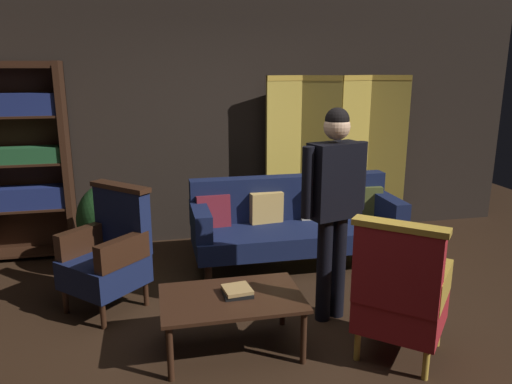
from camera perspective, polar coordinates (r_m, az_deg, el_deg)
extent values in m
plane|color=black|center=(3.83, 2.67, -16.92)|extent=(10.00, 10.00, 0.00)
cube|color=black|center=(5.70, -3.58, 8.44)|extent=(7.20, 0.10, 2.80)
cube|color=#B29338|center=(5.67, 3.24, 3.81)|extent=(0.45, 0.15, 1.90)
cube|color=#B78E33|center=(5.57, 3.38, 13.15)|extent=(0.45, 0.16, 0.06)
cube|color=#B29338|center=(5.76, 7.47, 3.88)|extent=(0.42, 0.23, 1.90)
cube|color=#B78E33|center=(5.66, 7.78, 13.07)|extent=(0.43, 0.24, 0.06)
cube|color=#B29338|center=(5.90, 11.34, 3.97)|extent=(0.44, 0.21, 1.90)
cube|color=#B78E33|center=(5.81, 11.80, 12.93)|extent=(0.44, 0.21, 0.06)
cube|color=#B29338|center=(6.10, 15.00, 4.09)|extent=(0.45, 0.17, 1.90)
cube|color=#B78E33|center=(6.01, 15.58, 12.75)|extent=(0.45, 0.18, 0.06)
cube|color=black|center=(5.49, -21.22, 3.30)|extent=(0.06, 0.32, 2.05)
cube|color=black|center=(5.72, -25.17, 3.32)|extent=(0.90, 0.02, 2.05)
cube|color=black|center=(5.82, -24.47, -6.32)|extent=(0.86, 0.30, 0.02)
cube|color=black|center=(5.68, -24.97, -1.75)|extent=(0.86, 0.30, 0.02)
cube|color=navy|center=(5.63, -25.14, -0.58)|extent=(0.78, 0.22, 0.23)
cube|color=black|center=(5.57, -25.49, 3.03)|extent=(0.86, 0.30, 0.02)
cube|color=#1E4C28|center=(5.54, -25.64, 3.92)|extent=(0.78, 0.22, 0.16)
cube|color=black|center=(5.51, -26.03, 7.94)|extent=(0.86, 0.30, 0.02)
cube|color=navy|center=(5.48, -26.22, 9.18)|extent=(0.78, 0.22, 0.22)
cube|color=black|center=(5.49, -26.60, 12.94)|extent=(0.86, 0.30, 0.02)
cylinder|color=black|center=(4.63, -5.58, -9.62)|extent=(0.07, 0.07, 0.22)
cylinder|color=black|center=(5.18, 15.97, -7.47)|extent=(0.07, 0.07, 0.22)
cylinder|color=black|center=(5.18, -6.39, -6.96)|extent=(0.07, 0.07, 0.22)
cylinder|color=black|center=(5.68, 13.14, -5.33)|extent=(0.07, 0.07, 0.22)
cube|color=#111938|center=(5.01, 4.83, -5.12)|extent=(2.10, 0.76, 0.20)
cube|color=#111938|center=(5.19, 3.91, -0.58)|extent=(2.10, 0.18, 0.46)
cube|color=#111938|center=(4.75, -6.51, -3.34)|extent=(0.16, 0.68, 0.26)
cube|color=#111938|center=(5.30, 15.07, -1.86)|extent=(0.16, 0.68, 0.26)
cube|color=maroon|center=(4.95, -5.03, -2.32)|extent=(0.35, 0.17, 0.35)
cube|color=tan|center=(5.04, 1.22, -1.94)|extent=(0.35, 0.16, 0.34)
cube|color=beige|center=(5.20, 7.16, -1.56)|extent=(0.35, 0.16, 0.34)
cube|color=#4C5123|center=(5.40, 12.71, -1.19)|extent=(0.35, 0.17, 0.34)
cylinder|color=black|center=(3.36, -10.00, -18.07)|extent=(0.04, 0.04, 0.39)
cylinder|color=black|center=(3.49, 5.56, -16.55)|extent=(0.04, 0.04, 0.39)
cylinder|color=black|center=(3.83, -10.38, -13.77)|extent=(0.04, 0.04, 0.39)
cylinder|color=black|center=(3.94, 3.12, -12.65)|extent=(0.04, 0.04, 0.39)
cube|color=black|center=(3.53, -2.87, -12.27)|extent=(1.00, 0.64, 0.03)
cylinder|color=#B78E33|center=(3.94, 20.45, -15.05)|extent=(0.04, 0.04, 0.22)
cylinder|color=#B78E33|center=(4.02, 13.78, -13.96)|extent=(0.04, 0.04, 0.22)
cylinder|color=#B78E33|center=(3.55, 19.22, -18.47)|extent=(0.04, 0.04, 0.22)
cylinder|color=#B78E33|center=(3.63, 11.75, -17.14)|extent=(0.04, 0.04, 0.22)
cube|color=maroon|center=(3.67, 16.56, -12.99)|extent=(0.79, 0.79, 0.24)
cube|color=maroon|center=(3.30, 16.15, -8.65)|extent=(0.50, 0.46, 0.54)
cube|color=#B78E33|center=(3.20, 16.51, -3.86)|extent=(0.54, 0.49, 0.04)
cube|color=#B78E33|center=(3.54, 20.68, -10.26)|extent=(0.40, 0.44, 0.22)
cube|color=#B78E33|center=(3.62, 13.08, -9.10)|extent=(0.40, 0.44, 0.22)
cylinder|color=black|center=(4.43, -21.34, -11.75)|extent=(0.04, 0.04, 0.22)
cylinder|color=black|center=(4.10, -17.42, -13.61)|extent=(0.04, 0.04, 0.22)
cylinder|color=black|center=(4.68, -16.76, -9.92)|extent=(0.04, 0.04, 0.22)
cylinder|color=black|center=(4.37, -12.73, -11.47)|extent=(0.04, 0.04, 0.22)
cube|color=#111938|center=(4.29, -17.30, -8.88)|extent=(0.79, 0.79, 0.24)
cube|color=#111938|center=(4.30, -15.35, -3.16)|extent=(0.48, 0.48, 0.54)
cube|color=black|center=(4.23, -15.61, 0.60)|extent=(0.52, 0.52, 0.04)
cube|color=black|center=(4.39, -19.55, -5.33)|extent=(0.42, 0.42, 0.22)
cube|color=black|center=(4.04, -15.32, -6.72)|extent=(0.42, 0.42, 0.22)
cylinder|color=black|center=(4.03, 9.57, -8.57)|extent=(0.12, 0.12, 0.86)
cylinder|color=black|center=(3.95, 7.95, -8.99)|extent=(0.12, 0.12, 0.86)
cube|color=maroon|center=(3.83, 9.03, -2.30)|extent=(0.35, 0.24, 0.09)
cube|color=black|center=(3.77, 9.18, 1.34)|extent=(0.44, 0.31, 0.58)
cube|color=white|center=(3.85, 8.20, 2.09)|extent=(0.14, 0.05, 0.41)
cube|color=maroon|center=(3.81, 8.28, 5.50)|extent=(0.09, 0.04, 0.04)
cylinder|color=black|center=(3.92, 12.09, 1.86)|extent=(0.09, 0.09, 0.54)
cylinder|color=black|center=(3.62, 6.05, 1.08)|extent=(0.09, 0.09, 0.54)
sphere|color=tan|center=(3.70, 9.44, 7.54)|extent=(0.20, 0.20, 0.20)
sphere|color=black|center=(3.69, 9.47, 8.31)|extent=(0.18, 0.18, 0.18)
cylinder|color=brown|center=(5.10, -16.43, -7.48)|extent=(0.28, 0.28, 0.28)
ellipsoid|color=#193D19|center=(4.96, -16.77, -3.02)|extent=(0.61, 0.61, 0.71)
cube|color=black|center=(3.54, -2.21, -11.68)|extent=(0.21, 0.20, 0.03)
cube|color=#9E7A47|center=(3.53, -2.22, -11.30)|extent=(0.21, 0.21, 0.03)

